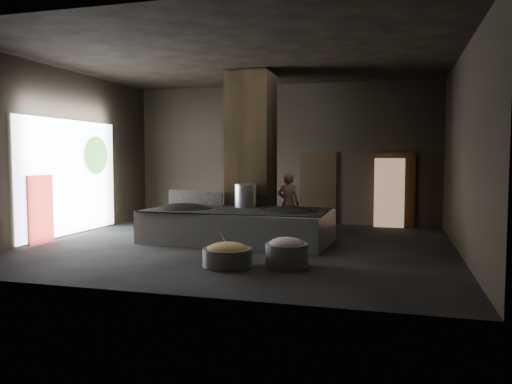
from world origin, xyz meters
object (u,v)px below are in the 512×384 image
(stock_pot, at_px, (245,196))
(cook, at_px, (288,203))
(meat_basin, at_px, (287,255))
(hearth_platform, at_px, (237,226))
(wok_left, at_px, (184,211))
(veg_basin, at_px, (227,257))
(wok_right, at_px, (290,214))

(stock_pot, height_order, cook, cook)
(cook, bearing_deg, meat_basin, 105.91)
(cook, distance_m, meat_basin, 4.29)
(cook, xyz_separation_m, meat_basin, (0.85, -4.16, -0.63))
(hearth_platform, height_order, wok_left, wok_left)
(cook, bearing_deg, hearth_platform, 64.28)
(hearth_platform, xyz_separation_m, cook, (0.96, 1.67, 0.45))
(hearth_platform, height_order, stock_pot, stock_pot)
(veg_basin, bearing_deg, wok_left, 128.30)
(hearth_platform, height_order, wok_right, wok_right)
(hearth_platform, distance_m, meat_basin, 3.09)
(wok_left, bearing_deg, cook, 35.42)
(hearth_platform, height_order, veg_basin, hearth_platform)
(hearth_platform, bearing_deg, meat_basin, -50.78)
(wok_left, relative_size, wok_right, 1.07)
(wok_left, bearing_deg, hearth_platform, 1.97)
(meat_basin, bearing_deg, cook, 101.58)
(wok_left, xyz_separation_m, meat_basin, (3.27, -2.44, -0.52))
(cook, bearing_deg, veg_basin, 90.65)
(cook, bearing_deg, wok_right, 107.75)
(veg_basin, bearing_deg, meat_basin, 12.79)
(wok_right, height_order, veg_basin, wok_right)
(hearth_platform, xyz_separation_m, meat_basin, (1.82, -2.49, -0.17))
(veg_basin, bearing_deg, wok_right, 76.53)
(wok_left, distance_m, wok_right, 2.80)
(meat_basin, bearing_deg, hearth_platform, 126.11)
(hearth_platform, height_order, cook, cook)
(wok_left, distance_m, cook, 2.96)
(wok_left, distance_m, stock_pot, 1.66)
(wok_right, relative_size, meat_basin, 1.63)
(hearth_platform, relative_size, meat_basin, 5.55)
(veg_basin, bearing_deg, hearth_platform, 103.91)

